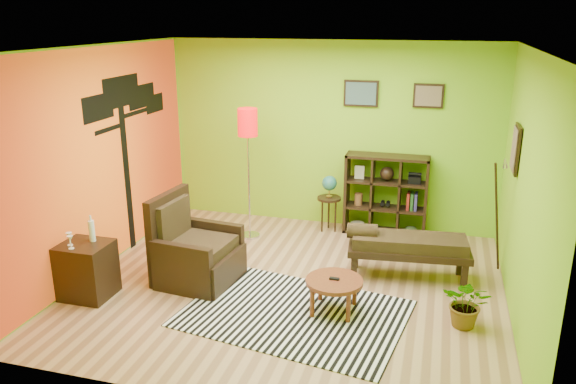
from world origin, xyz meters
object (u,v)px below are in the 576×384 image
(bench, at_px, (406,245))
(cube_shelf, at_px, (387,195))
(potted_plant, at_px, (467,308))
(floor_lamp, at_px, (248,134))
(coffee_table, at_px, (334,284))
(globe_table, at_px, (329,189))
(armchair, at_px, (194,255))
(side_cabinet, at_px, (87,270))

(bench, bearing_deg, cube_shelf, 105.19)
(cube_shelf, height_order, potted_plant, cube_shelf)
(floor_lamp, distance_m, cube_shelf, 2.23)
(coffee_table, distance_m, globe_table, 2.46)
(coffee_table, distance_m, potted_plant, 1.41)
(bench, bearing_deg, globe_table, 132.85)
(floor_lamp, height_order, bench, floor_lamp)
(floor_lamp, bearing_deg, potted_plant, -30.32)
(globe_table, bearing_deg, potted_plant, -49.94)
(floor_lamp, bearing_deg, armchair, -97.39)
(potted_plant, bearing_deg, side_cabinet, -173.64)
(cube_shelf, height_order, bench, cube_shelf)
(side_cabinet, xyz_separation_m, cube_shelf, (3.11, 2.90, 0.27))
(floor_lamp, relative_size, bench, 1.24)
(globe_table, distance_m, cube_shelf, 0.85)
(cube_shelf, relative_size, bench, 0.78)
(coffee_table, xyz_separation_m, bench, (0.68, 1.05, 0.10))
(coffee_table, height_order, cube_shelf, cube_shelf)
(cube_shelf, relative_size, potted_plant, 2.22)
(coffee_table, relative_size, potted_plant, 1.16)
(armchair, relative_size, side_cabinet, 1.12)
(armchair, xyz_separation_m, cube_shelf, (2.10, 2.18, 0.27))
(armchair, bearing_deg, cube_shelf, 46.01)
(armchair, bearing_deg, bench, 16.43)
(side_cabinet, distance_m, cube_shelf, 4.27)
(coffee_table, relative_size, cube_shelf, 0.52)
(globe_table, xyz_separation_m, bench, (1.23, -1.33, -0.22))
(coffee_table, xyz_separation_m, armchair, (-1.81, 0.32, -0.00))
(cube_shelf, bearing_deg, potted_plant, -65.50)
(side_cabinet, relative_size, cube_shelf, 0.81)
(globe_table, height_order, bench, globe_table)
(bench, bearing_deg, potted_plant, -54.07)
(coffee_table, height_order, floor_lamp, floor_lamp)
(coffee_table, bearing_deg, cube_shelf, 83.34)
(side_cabinet, distance_m, globe_table, 3.61)
(globe_table, distance_m, bench, 1.82)
(floor_lamp, height_order, potted_plant, floor_lamp)
(coffee_table, bearing_deg, armchair, 170.10)
(coffee_table, height_order, side_cabinet, side_cabinet)
(armchair, distance_m, potted_plant, 3.22)
(coffee_table, distance_m, side_cabinet, 2.85)
(side_cabinet, bearing_deg, globe_table, 50.74)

